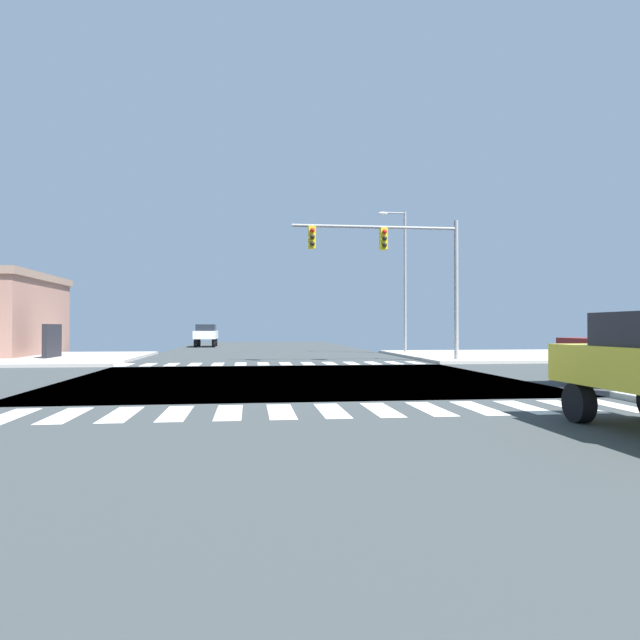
{
  "coord_description": "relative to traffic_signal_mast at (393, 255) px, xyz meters",
  "views": [
    {
      "loc": [
        -1.36,
        -18.42,
        1.64
      ],
      "look_at": [
        1.97,
        8.55,
        1.99
      ],
      "focal_mm": 32.07,
      "sensor_mm": 36.0,
      "label": 1
    }
  ],
  "objects": [
    {
      "name": "ground",
      "position": [
        -5.29,
        -7.52,
        -5.02
      ],
      "size": [
        90.0,
        90.0,
        0.05
      ],
      "color": "#353B3C"
    },
    {
      "name": "street_lamp",
      "position": [
        2.7,
        8.52,
        0.22
      ],
      "size": [
        1.78,
        0.32,
        8.83
      ],
      "color": "gray",
      "rests_on": "ground"
    },
    {
      "name": "crosswalk_near",
      "position": [
        -5.54,
        -14.82,
        -4.99
      ],
      "size": [
        13.5,
        2.0,
        0.01
      ],
      "color": "silver",
      "rests_on": "ground"
    },
    {
      "name": "sidewalk_corner_ne",
      "position": [
        7.71,
        4.48,
        -4.93
      ],
      "size": [
        12.0,
        12.0,
        0.14
      ],
      "color": "#B2ADA3",
      "rests_on": "ground"
    },
    {
      "name": "crosswalk_far",
      "position": [
        -5.54,
        -0.22,
        -4.99
      ],
      "size": [
        13.5,
        2.0,
        0.01
      ],
      "color": "silver",
      "rests_on": "ground"
    },
    {
      "name": "traffic_signal_mast",
      "position": [
        0.0,
        0.0,
        0.0
      ],
      "size": [
        7.91,
        0.55,
        6.7
      ],
      "color": "gray",
      "rests_on": "ground"
    },
    {
      "name": "sedan_inner_8",
      "position": [
        -10.29,
        22.84,
        -3.88
      ],
      "size": [
        1.8,
        4.3,
        1.88
      ],
      "rotation": [
        0.0,
        0.0,
        3.14
      ],
      "color": "black",
      "rests_on": "ground"
    },
    {
      "name": "sidewalk_corner_nw",
      "position": [
        -18.29,
        4.48,
        -4.93
      ],
      "size": [
        12.0,
        12.0,
        0.14
      ],
      "color": "#ADA7A1",
      "rests_on": "ground"
    }
  ]
}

